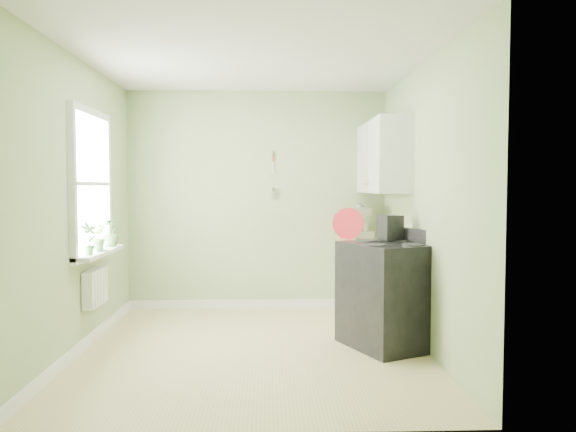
{
  "coord_description": "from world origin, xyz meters",
  "views": [
    {
      "loc": [
        0.13,
        -5.19,
        1.53
      ],
      "look_at": [
        0.34,
        0.55,
        1.22
      ],
      "focal_mm": 35.0,
      "sensor_mm": 36.0,
      "label": 1
    }
  ],
  "objects_px": {
    "stove": "(388,294)",
    "coffee_maker": "(390,233)",
    "stand_mixer": "(361,223)",
    "kettle": "(346,229)"
  },
  "relations": [
    {
      "from": "coffee_maker",
      "to": "stand_mixer",
      "type": "bearing_deg",
      "value": 94.0
    },
    {
      "from": "stand_mixer",
      "to": "coffee_maker",
      "type": "bearing_deg",
      "value": -86.0
    },
    {
      "from": "stove",
      "to": "coffee_maker",
      "type": "distance_m",
      "value": 0.62
    },
    {
      "from": "stove",
      "to": "kettle",
      "type": "bearing_deg",
      "value": 95.92
    },
    {
      "from": "stand_mixer",
      "to": "kettle",
      "type": "distance_m",
      "value": 0.26
    },
    {
      "from": "stove",
      "to": "kettle",
      "type": "xyz_separation_m",
      "value": [
        -0.17,
        1.67,
        0.5
      ]
    },
    {
      "from": "kettle",
      "to": "coffee_maker",
      "type": "height_order",
      "value": "coffee_maker"
    },
    {
      "from": "stove",
      "to": "kettle",
      "type": "relative_size",
      "value": 6.33
    },
    {
      "from": "stand_mixer",
      "to": "kettle",
      "type": "xyz_separation_m",
      "value": [
        -0.15,
        0.2,
        -0.09
      ]
    },
    {
      "from": "stand_mixer",
      "to": "stove",
      "type": "bearing_deg",
      "value": -89.12
    }
  ]
}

